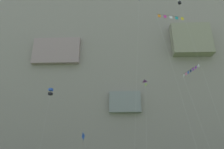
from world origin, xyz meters
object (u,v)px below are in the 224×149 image
kite_delta_high_left (148,86)px  kite_banner_low_right (172,23)px  kite_banner_front_field (191,74)px  kite_box_high_center (180,3)px  kite_delta_near_cliff (139,14)px  kite_box_mid_right (51,92)px  kite_diamond_mid_center (84,138)px

kite_delta_high_left → kite_banner_low_right: size_ratio=0.66×
kite_banner_front_field → kite_banner_low_right: (-4.30, -6.47, 6.57)m
kite_box_high_center → kite_banner_low_right: bearing=-120.4°
kite_box_high_center → kite_banner_front_field: size_ratio=2.05×
kite_delta_near_cliff → kite_banner_low_right: bearing=-48.5°
kite_box_mid_right → kite_delta_near_cliff: size_ratio=0.50×
kite_box_high_center → kite_box_mid_right: size_ratio=2.20×
kite_box_high_center → kite_delta_high_left: 20.76m
kite_box_high_center → kite_banner_front_field: (-0.78, -2.18, -18.12)m
kite_diamond_mid_center → kite_box_mid_right: (-7.89, 2.08, 9.56)m
kite_box_high_center → kite_diamond_mid_center: 35.28m
kite_box_high_center → kite_delta_high_left: bearing=169.5°
kite_banner_front_field → kite_diamond_mid_center: (-19.69, 4.47, -10.53)m
kite_delta_high_left → kite_box_mid_right: kite_box_mid_right is taller
kite_banner_front_field → kite_delta_near_cliff: kite_delta_near_cliff is taller
kite_delta_high_left → kite_diamond_mid_center: bearing=176.4°
kite_box_high_center → kite_box_mid_right: 34.47m
kite_box_high_center → kite_banner_low_right: size_ratio=1.46×
kite_delta_high_left → kite_box_high_center: bearing=-10.5°
kite_delta_high_left → kite_banner_low_right: kite_banner_low_right is taller
kite_diamond_mid_center → kite_delta_near_cliff: kite_delta_near_cliff is taller
kite_box_high_center → kite_banner_front_field: 18.27m
kite_delta_high_left → kite_box_mid_right: bearing=172.0°
kite_banner_front_field → kite_diamond_mid_center: kite_banner_front_field is taller
kite_delta_near_cliff → kite_box_mid_right: bearing=157.3°
kite_diamond_mid_center → kite_delta_near_cliff: (10.80, -5.75, 23.07)m
kite_diamond_mid_center → kite_box_mid_right: kite_box_mid_right is taller
kite_box_mid_right → kite_delta_near_cliff: kite_delta_near_cliff is taller
kite_delta_high_left → kite_delta_near_cliff: 14.39m
kite_banner_front_field → kite_box_mid_right: size_ratio=1.08×
kite_banner_front_field → kite_box_high_center: bearing=70.4°
kite_diamond_mid_center → kite_banner_front_field: bearing=-12.8°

